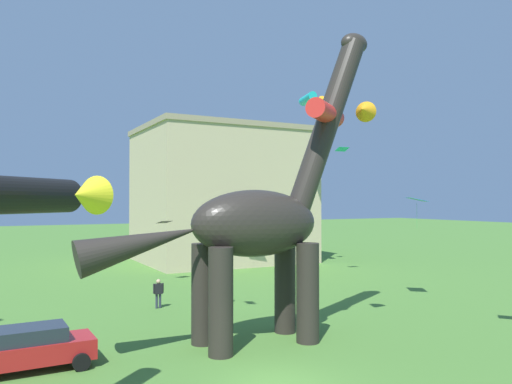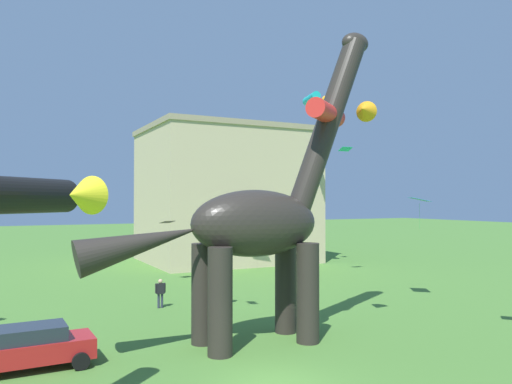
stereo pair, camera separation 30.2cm
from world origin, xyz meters
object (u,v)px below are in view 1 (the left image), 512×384
Objects in this scene: kite_near_low at (38,195)px; person_watching_child at (158,291)px; kite_high_left at (311,99)px; kite_mid_right at (342,149)px; kite_drifting at (417,200)px; dinosaur_sculpture at (254,223)px; kite_near_high at (164,222)px; kite_far_right at (245,215)px; parked_sedan_left at (32,348)px; person_near_flyer at (226,288)px; kite_high_right at (334,113)px.

person_watching_child is at bearing 63.06° from kite_near_low.
kite_mid_right is at bearing -94.68° from kite_high_left.
person_watching_child is at bearing 158.65° from kite_drifting.
dinosaur_sculpture is 19.78m from kite_mid_right.
person_watching_child is 9.30m from kite_near_high.
kite_far_right is 11.67m from kite_high_left.
kite_drifting reaches higher than parked_sedan_left.
kite_drifting is at bearing -78.79° from kite_far_right.
kite_near_low reaches higher than person_near_flyer.
person_watching_child is 13.99m from kite_high_right.
kite_mid_right is (1.76, 9.50, 3.98)m from kite_drifting.
kite_drifting is (10.29, -4.92, 5.19)m from person_near_flyer.
kite_mid_right is (15.94, 3.95, 9.11)m from person_watching_child.
kite_high_left is 21.78m from kite_high_right.
kite_high_left is 34.35m from kite_near_low.
kite_mid_right is 0.49× the size of kite_far_right.
kite_far_right is at bearing -131.85° from person_near_flyer.
person_near_flyer is at bearing 154.47° from kite_drifting.
dinosaur_sculpture is 24.95m from kite_high_left.
person_near_flyer is at bearing 82.50° from dinosaur_sculpture.
kite_high_right reaches higher than kite_drifting.
kite_near_low is 2.77× the size of kite_near_high.
person_watching_child is 17.01m from kite_near_low.
kite_drifting is 16.79m from kite_far_right.
parked_sedan_left is at bearing -133.63° from kite_far_right.
kite_near_high is (-13.47, -0.71, -10.50)m from kite_high_left.
dinosaur_sculpture is 13.04m from kite_drifting.
kite_near_high is at bearing -93.80° from person_near_flyer.
kite_drifting is 0.67× the size of kite_high_left.
kite_high_left reaches higher than parked_sedan_left.
kite_far_right is (-5.02, 6.92, -5.24)m from kite_mid_right.
kite_near_high is (-13.07, 4.17, -5.62)m from kite_mid_right.
parked_sedan_left is at bearing 173.86° from kite_high_right.
dinosaur_sculpture reaches higher than kite_near_high.
kite_high_left is 0.85× the size of kite_high_right.
person_near_flyer is 15.83m from kite_mid_right.
kite_near_low is 24.82m from kite_near_high.
kite_high_left is at bearing 85.32° from kite_mid_right.
kite_high_right is at bearing 22.25° from kite_near_low.
kite_high_left is (0.40, 4.88, 4.89)m from kite_mid_right.
parked_sedan_left is 2.05× the size of kite_far_right.
parked_sedan_left is at bearing -144.31° from kite_high_left.
dinosaur_sculpture is 9.70m from person_watching_child.
kite_near_low is (-7.34, -14.44, 5.19)m from person_watching_child.
kite_far_right is 31.25m from kite_near_low.
kite_near_low reaches higher than kite_near_high.
kite_far_right is 1.74× the size of kite_near_high.
kite_high_right is at bearing -157.23° from kite_drifting.
dinosaur_sculpture is 11.80× the size of kite_near_high.
kite_mid_right is 0.36× the size of kite_high_left.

